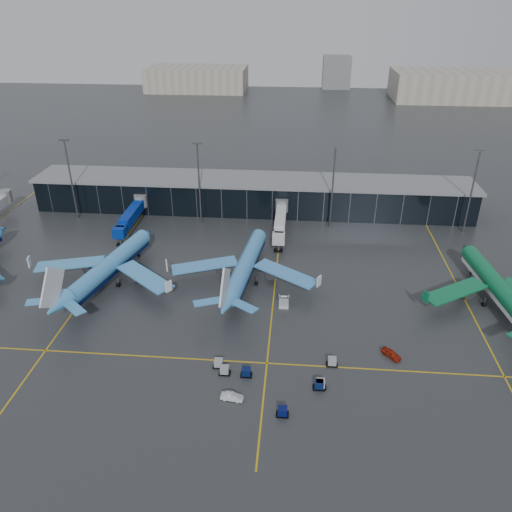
# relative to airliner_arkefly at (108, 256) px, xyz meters

# --- Properties ---
(ground) EXTENTS (600.00, 600.00, 0.00)m
(ground) POSITION_rel_airliner_arkefly_xyz_m (30.89, -13.12, -6.97)
(ground) COLOR #282B2D
(ground) RESTS_ON ground
(terminal_pier) EXTENTS (142.00, 17.00, 10.70)m
(terminal_pier) POSITION_rel_airliner_arkefly_xyz_m (30.89, 48.88, -1.55)
(terminal_pier) COLOR black
(terminal_pier) RESTS_ON ground
(jet_bridges) EXTENTS (94.00, 27.50, 7.20)m
(jet_bridges) POSITION_rel_airliner_arkefly_xyz_m (-4.11, 29.87, -2.42)
(jet_bridges) COLOR #595B60
(jet_bridges) RESTS_ON ground
(flood_masts) EXTENTS (203.00, 0.50, 25.50)m
(flood_masts) POSITION_rel_airliner_arkefly_xyz_m (35.89, 36.88, 6.84)
(flood_masts) COLOR #595B60
(flood_masts) RESTS_ON ground
(distant_hangars) EXTENTS (260.00, 71.00, 22.00)m
(distant_hangars) POSITION_rel_airliner_arkefly_xyz_m (80.83, 256.96, 1.82)
(distant_hangars) COLOR #B2AD99
(distant_hangars) RESTS_ON ground
(taxi_lines) EXTENTS (220.00, 120.00, 0.02)m
(taxi_lines) POSITION_rel_airliner_arkefly_xyz_m (40.89, -2.51, -6.96)
(taxi_lines) COLOR gold
(taxi_lines) RESTS_ON ground
(airliner_arkefly) EXTENTS (48.86, 53.03, 13.94)m
(airliner_arkefly) POSITION_rel_airliner_arkefly_xyz_m (0.00, 0.00, 0.00)
(airliner_arkefly) COLOR #4398DE
(airliner_arkefly) RESTS_ON ground
(airliner_klm_near) EXTENTS (43.88, 48.62, 13.64)m
(airliner_klm_near) POSITION_rel_airliner_arkefly_xyz_m (33.51, 3.45, -0.15)
(airliner_klm_near) COLOR #4292DB
(airliner_klm_near) RESTS_ON ground
(airliner_aer_lingus) EXTENTS (42.91, 47.68, 13.49)m
(airliner_aer_lingus) POSITION_rel_airliner_arkefly_xyz_m (92.23, -1.41, -0.22)
(airliner_aer_lingus) COLOR #0C6B3D
(airliner_aer_lingus) RESTS_ON ground
(baggage_carts) EXTENTS (24.07, 15.32, 1.70)m
(baggage_carts) POSITION_rel_airliner_arkefly_xyz_m (43.12, -33.01, -6.21)
(baggage_carts) COLOR black
(baggage_carts) RESTS_ON ground
(mobile_airstair) EXTENTS (2.29, 3.26, 3.45)m
(mobile_airstair) POSITION_rel_airliner_arkefly_xyz_m (43.40, -7.51, -6.20)
(mobile_airstair) COLOR silver
(mobile_airstair) RESTS_ON ground
(service_van_red) EXTENTS (4.09, 4.41, 1.47)m
(service_van_red) POSITION_rel_airliner_arkefly_xyz_m (65.38, -24.01, -6.24)
(service_van_red) COLOR maroon
(service_van_red) RESTS_ON ground
(service_van_white) EXTENTS (4.17, 1.85, 1.33)m
(service_van_white) POSITION_rel_airliner_arkefly_xyz_m (35.33, -38.42, -6.30)
(service_van_white) COLOR silver
(service_van_white) RESTS_ON ground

